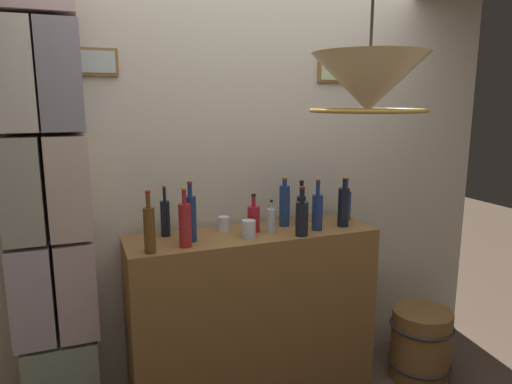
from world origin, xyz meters
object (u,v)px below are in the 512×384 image
Objects in this scene: liquor_bottle_whiskey at (254,218)px; liquor_bottle_brandy at (317,211)px; liquor_bottle_sherry at (191,217)px; liquor_bottle_port at (271,220)px; liquor_bottle_rye at (343,207)px; liquor_bottle_mezcal at (149,229)px; wooden_barrel at (420,344)px; glass_tumbler_shot at (318,215)px; liquor_bottle_vermouth at (284,205)px; liquor_bottle_vodka at (165,217)px; liquor_bottle_gin at (185,224)px; liquor_bottle_bourbon at (345,204)px; pendant_lamp at (369,84)px; liquor_bottle_amaro at (301,208)px; glass_tumbler_highball at (249,229)px; glass_tumbler_rocks at (224,224)px; liquor_bottle_rum at (302,217)px.

liquor_bottle_brandy reaches higher than liquor_bottle_whiskey.
liquor_bottle_sherry is 0.48m from liquor_bottle_port.
liquor_bottle_rye is 0.97× the size of liquor_bottle_mezcal.
liquor_bottle_sherry reaches higher than liquor_bottle_port.
liquor_bottle_port is 1.38m from wooden_barrel.
wooden_barrel is (1.11, -0.21, -0.92)m from liquor_bottle_whiskey.
liquor_bottle_vermouth is at bearing -172.37° from glass_tumbler_shot.
liquor_bottle_vodka is (-0.58, 0.16, 0.03)m from liquor_bottle_port.
liquor_bottle_gin reaches higher than liquor_bottle_whiskey.
liquor_bottle_vodka is at bearing 177.67° from liquor_bottle_bourbon.
liquor_bottle_amaro is at bearing 79.21° from pendant_lamp.
liquor_bottle_mezcal is at bearing -172.45° from glass_tumbler_highball.
glass_tumbler_highball is (0.09, -0.17, 0.01)m from glass_tumbler_rocks.
liquor_bottle_sherry is 1.16× the size of liquor_bottle_rum.
liquor_bottle_mezcal is 0.59× the size of pendant_lamp.
pendant_lamp is at bearing -146.17° from wooden_barrel.
liquor_bottle_rye is 3.61× the size of glass_tumbler_rocks.
glass_tumbler_rocks is at bearing -179.84° from glass_tumbler_shot.
liquor_bottle_sherry is 0.19m from liquor_bottle_vodka.
liquor_bottle_mezcal is (-1.27, -0.22, 0.02)m from liquor_bottle_bourbon.
glass_tumbler_rocks is at bearing 179.97° from liquor_bottle_amaro.
glass_tumbler_shot is at bearing 116.02° from liquor_bottle_rye.
liquor_bottle_mezcal reaches higher than liquor_bottle_port.
liquor_bottle_port is at bearing 13.33° from glass_tumbler_highball.
liquor_bottle_rum is (0.61, -0.13, -0.03)m from liquor_bottle_sherry.
glass_tumbler_highball is (0.32, -0.05, -0.08)m from liquor_bottle_sherry.
liquor_bottle_brandy is at bearing -4.03° from liquor_bottle_sherry.
liquor_bottle_vermouth reaches higher than liquor_bottle_whiskey.
liquor_bottle_gin reaches higher than liquor_bottle_bourbon.
glass_tumbler_shot is (0.90, 0.22, -0.08)m from liquor_bottle_gin.
liquor_bottle_gin is at bearing 9.38° from liquor_bottle_mezcal.
liquor_bottle_rum is 2.93× the size of glass_tumbler_highball.
wooden_barrel is (1.49, -0.16, -0.97)m from liquor_bottle_sherry.
liquor_bottle_amaro is 0.50× the size of pendant_lamp.
glass_tumbler_rocks reaches higher than wooden_barrel.
liquor_bottle_vodka reaches higher than liquor_bottle_bourbon.
wooden_barrel is at bearing -20.62° from liquor_bottle_amaro.
liquor_bottle_gin reaches higher than liquor_bottle_amaro.
liquor_bottle_vodka is 0.34m from glass_tumbler_rocks.
pendant_lamp is 1.14× the size of wooden_barrel.
liquor_bottle_rum reaches higher than liquor_bottle_bourbon.
liquor_bottle_vermouth is 0.43m from liquor_bottle_bourbon.
liquor_bottle_sherry is 3.41× the size of glass_tumbler_highball.
liquor_bottle_port reaches higher than glass_tumbler_highball.
liquor_bottle_rum is at bearing -0.49° from liquor_bottle_mezcal.
liquor_bottle_port reaches higher than glass_tumbler_shot.
liquor_bottle_bourbon is 0.90× the size of liquor_bottle_brandy.
liquor_bottle_gin is (-0.05, -0.09, -0.01)m from liquor_bottle_sherry.
liquor_bottle_mezcal is at bearing -171.18° from liquor_bottle_port.
liquor_bottle_bourbon is 0.92× the size of liquor_bottle_vodka.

